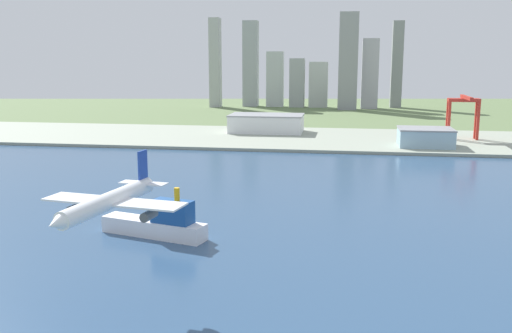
{
  "coord_description": "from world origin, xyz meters",
  "views": [
    {
      "loc": [
        47.31,
        -1.71,
        69.95
      ],
      "look_at": [
        14.85,
        199.15,
        31.22
      ],
      "focal_mm": 40.01,
      "sensor_mm": 36.0,
      "label": 1
    }
  ],
  "objects_px": {
    "ferry_boat": "(159,223)",
    "port_crane_red": "(464,107)",
    "warehouse_annex": "(425,137)",
    "warehouse_main": "(267,123)",
    "airplane_landing": "(108,202)"
  },
  "relations": [
    {
      "from": "port_crane_red",
      "to": "warehouse_annex",
      "type": "xyz_separation_m",
      "value": [
        -35.54,
        -43.76,
        -19.89
      ]
    },
    {
      "from": "airplane_landing",
      "to": "warehouse_main",
      "type": "distance_m",
      "value": 382.32
    },
    {
      "from": "ferry_boat",
      "to": "port_crane_red",
      "type": "distance_m",
      "value": 336.61
    },
    {
      "from": "port_crane_red",
      "to": "warehouse_annex",
      "type": "height_order",
      "value": "port_crane_red"
    },
    {
      "from": "port_crane_red",
      "to": "warehouse_annex",
      "type": "distance_m",
      "value": 59.77
    },
    {
      "from": "port_crane_red",
      "to": "warehouse_main",
      "type": "distance_m",
      "value": 172.25
    },
    {
      "from": "port_crane_red",
      "to": "warehouse_main",
      "type": "xyz_separation_m",
      "value": [
        -169.87,
        21.53,
        -18.71
      ]
    },
    {
      "from": "ferry_boat",
      "to": "port_crane_red",
      "type": "bearing_deg",
      "value": 59.95
    },
    {
      "from": "warehouse_main",
      "to": "warehouse_annex",
      "type": "xyz_separation_m",
      "value": [
        134.33,
        -65.28,
        -1.18
      ]
    },
    {
      "from": "ferry_boat",
      "to": "port_crane_red",
      "type": "xyz_separation_m",
      "value": [
        168.16,
        290.63,
        23.69
      ]
    },
    {
      "from": "port_crane_red",
      "to": "warehouse_main",
      "type": "height_order",
      "value": "port_crane_red"
    },
    {
      "from": "warehouse_annex",
      "to": "warehouse_main",
      "type": "bearing_deg",
      "value": 154.08
    },
    {
      "from": "ferry_boat",
      "to": "port_crane_red",
      "type": "relative_size",
      "value": 1.1
    },
    {
      "from": "airplane_landing",
      "to": "port_crane_red",
      "type": "xyz_separation_m",
      "value": [
        158.04,
        360.0,
        -2.85
      ]
    },
    {
      "from": "airplane_landing",
      "to": "ferry_boat",
      "type": "relative_size",
      "value": 1.03
    }
  ]
}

